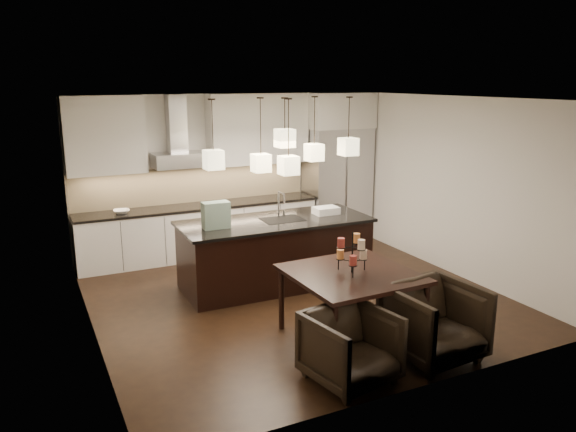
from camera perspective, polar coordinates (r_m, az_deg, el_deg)
name	(u,v)px	position (r m, az deg, el deg)	size (l,w,h in m)	color
floor	(294,297)	(8.18, 0.62, -8.22)	(5.50, 5.50, 0.02)	black
ceiling	(295,98)	(7.58, 0.67, 11.94)	(5.50, 5.50, 0.02)	white
wall_back	(227,172)	(10.26, -6.26, 4.44)	(5.50, 0.02, 2.80)	silver
wall_front	(423,257)	(5.51, 13.57, -4.10)	(5.50, 0.02, 2.80)	silver
wall_left	(84,223)	(7.01, -19.99, -0.72)	(0.02, 5.50, 2.80)	silver
wall_right	(449,185)	(9.30, 16.07, 3.00)	(0.02, 5.50, 2.80)	silver
refrigerator	(337,184)	(10.86, 4.97, 3.25)	(1.20, 0.72, 2.15)	#B7B7BA
fridge_panel	(338,110)	(10.69, 5.13, 10.64)	(1.26, 0.72, 0.65)	silver
lower_cabinets	(201,232)	(9.97, -8.86, -1.58)	(4.21, 0.62, 0.88)	silver
countertop	(200,206)	(9.86, -8.96, 1.00)	(4.21, 0.66, 0.04)	black
backsplash	(194,184)	(10.07, -9.53, 3.20)	(4.21, 0.02, 0.63)	beige
upper_cab_left	(104,135)	(9.48, -18.14, 7.80)	(1.25, 0.35, 1.25)	silver
upper_cab_right	(258,129)	(10.19, -3.05, 8.83)	(1.86, 0.35, 1.25)	silver
hood_canopy	(180,160)	(9.68, -10.93, 5.62)	(0.90, 0.52, 0.24)	#B7B7BA
hood_chimney	(176,124)	(9.72, -11.27, 9.20)	(0.30, 0.28, 0.96)	#B7B7BA
fruit_bowl	(122,212)	(9.51, -16.56, 0.44)	(0.26, 0.26, 0.06)	silver
island_body	(275,254)	(8.47, -1.32, -3.87)	(2.75, 1.10, 0.97)	black
island_top	(275,221)	(8.33, -1.34, -0.55)	(2.84, 1.19, 0.04)	black
faucet	(279,204)	(8.42, -0.96, 1.22)	(0.11, 0.26, 0.42)	silver
tote_bag	(216,215)	(7.90, -7.33, 0.10)	(0.37, 0.20, 0.37)	#154630
food_container	(326,210)	(8.70, 3.88, 0.56)	(0.37, 0.26, 0.11)	silver
dining_table	(351,305)	(6.83, 6.40, -9.02)	(1.40, 1.40, 0.84)	black
candelabra	(352,252)	(6.60, 6.56, -3.69)	(0.40, 0.40, 0.49)	black
candle_a	(363,254)	(6.70, 7.66, -3.88)	(0.08, 0.08, 0.11)	beige
candle_b	(340,254)	(6.68, 5.35, -3.87)	(0.08, 0.08, 0.11)	#E28740
candle_c	(353,260)	(6.47, 6.63, -4.50)	(0.08, 0.08, 0.11)	maroon
candle_d	(357,238)	(6.71, 6.98, -2.24)	(0.08, 0.08, 0.11)	#E28740
candle_e	(341,243)	(6.50, 5.41, -2.72)	(0.08, 0.08, 0.11)	maroon
candle_f	(361,244)	(6.46, 7.47, -2.89)	(0.08, 0.08, 0.11)	beige
armchair_left	(351,347)	(5.93, 6.39, -13.13)	(0.81, 0.84, 0.76)	black
armchair_right	(434,322)	(6.54, 14.63, -10.38)	(0.92, 0.94, 0.86)	black
pendant_a	(213,160)	(7.66, -7.58, 5.69)	(0.24, 0.24, 0.26)	beige
pendant_b	(261,163)	(8.18, -2.77, 5.40)	(0.24, 0.24, 0.26)	beige
pendant_c	(285,138)	(8.05, -0.33, 7.91)	(0.24, 0.24, 0.26)	beige
pendant_d	(314,152)	(8.67, 2.67, 6.48)	(0.24, 0.24, 0.26)	beige
pendant_e	(348,147)	(8.49, 6.14, 7.02)	(0.24, 0.24, 0.26)	beige
pendant_f	(288,165)	(7.81, 0.05, 5.17)	(0.24, 0.24, 0.26)	beige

